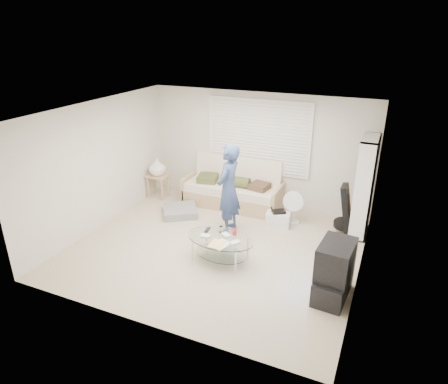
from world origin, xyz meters
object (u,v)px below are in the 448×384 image
at_px(futon_sofa, 233,190).
at_px(bookshelf, 364,187).
at_px(coffee_table, 220,242).
at_px(tv_unit, 334,271).

distance_m(futon_sofa, bookshelf, 2.83).
bearing_deg(coffee_table, tv_unit, -6.69).
height_order(bookshelf, tv_unit, bookshelf).
distance_m(futon_sofa, coffee_table, 2.36).
xyz_separation_m(futon_sofa, coffee_table, (0.70, -2.25, 0.01)).
height_order(futon_sofa, tv_unit, futon_sofa).
relative_size(bookshelf, coffee_table, 1.54).
bearing_deg(bookshelf, futon_sofa, 175.41).
relative_size(tv_unit, coffee_table, 0.72).
relative_size(bookshelf, tv_unit, 2.13).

